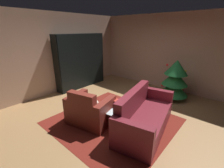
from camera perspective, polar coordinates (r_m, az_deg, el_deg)
name	(u,v)px	position (r m, az deg, el deg)	size (l,w,h in m)	color
ground_plane	(114,115)	(4.16, 0.74, -11.60)	(6.87, 6.87, 0.00)	#9F7549
wall_back	(165,52)	(6.11, 19.03, 11.06)	(5.40, 0.06, 2.71)	tan
wall_left	(55,54)	(5.72, -20.37, 10.38)	(0.06, 5.84, 2.71)	tan
area_rug	(113,121)	(3.93, 0.43, -13.62)	(2.72, 2.58, 0.01)	maroon
bookshelf_unit	(83,61)	(6.10, -10.57, 8.29)	(0.38, 2.05, 2.01)	black
armchair_red	(90,111)	(3.78, -8.26, -9.87)	(1.15, 0.97, 0.87)	maroon
couch_red	(144,117)	(3.61, 11.69, -11.75)	(1.19, 2.03, 0.89)	maroon
coffee_table	(118,109)	(3.68, 2.37, -9.16)	(0.80, 0.80, 0.42)	black
book_stack_on_table	(118,103)	(3.68, 2.14, -7.17)	(0.24, 0.19, 0.15)	gold
bottle_on_table	(127,102)	(3.68, 5.65, -6.60)	(0.07, 0.07, 0.29)	#115723
decorated_tree	(175,79)	(5.25, 22.31, 1.59)	(0.89, 0.89, 1.28)	brown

